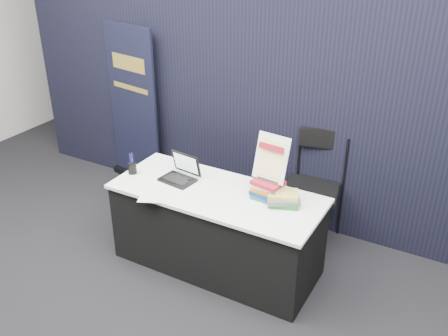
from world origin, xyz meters
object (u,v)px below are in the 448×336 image
book_stack_short (283,198)px  stacking_chair (313,183)px  laptop (180,174)px  info_sign (271,159)px  display_table (217,229)px  book_stack_tall (268,189)px  pullup_banner (134,116)px

book_stack_short → stacking_chair: 0.75m
laptop → info_sign: (0.81, 0.11, 0.29)m
display_table → book_stack_tall: bearing=15.9°
display_table → book_stack_short: book_stack_short is taller
book_stack_tall → laptop: bearing=-174.3°
book_stack_short → stacking_chair: stacking_chair is taller
display_table → stacking_chair: 1.02m
laptop → stacking_chair: stacking_chair is taller
book_stack_short → stacking_chair: bearing=89.5°
book_stack_tall → book_stack_short: bearing=-10.5°
display_table → laptop: 0.58m
laptop → pullup_banner: size_ratio=0.17×
book_stack_short → display_table: bearing=-170.7°
stacking_chair → laptop: bearing=-152.5°
book_stack_tall → pullup_banner: size_ratio=0.14×
display_table → laptop: laptop is taller
stacking_chair → info_sign: bearing=-114.3°
laptop → stacking_chair: 1.26m
book_stack_tall → pullup_banner: (-2.04, 0.83, -0.02)m
pullup_banner → stacking_chair: size_ratio=1.71×
laptop → info_sign: bearing=14.8°
laptop → stacking_chair: (0.96, 0.78, -0.21)m
info_sign → pullup_banner: 2.21m
pullup_banner → info_sign: bearing=-11.5°
display_table → info_sign: (0.42, 0.15, 0.72)m
laptop → display_table: bearing=1.5°
info_sign → display_table: bearing=-154.1°
info_sign → stacking_chair: bearing=83.5°
laptop → pullup_banner: bearing=150.5°
book_stack_short → pullup_banner: 2.35m
display_table → pullup_banner: 1.93m
book_stack_tall → pullup_banner: bearing=157.9°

